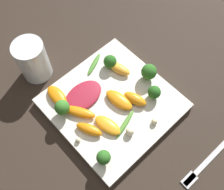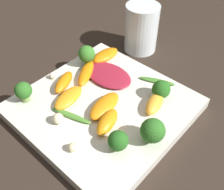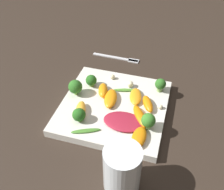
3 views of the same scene
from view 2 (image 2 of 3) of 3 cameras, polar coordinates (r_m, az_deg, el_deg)
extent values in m
plane|color=#2D231C|center=(0.49, -1.79, -3.50)|extent=(2.40, 2.40, 0.00)
cube|color=silver|center=(0.48, -1.82, -2.63)|extent=(0.27, 0.27, 0.02)
cylinder|color=white|center=(0.61, 6.40, 14.24)|extent=(0.08, 0.08, 0.11)
ellipsoid|color=maroon|center=(0.52, -0.78, 4.40)|extent=(0.10, 0.07, 0.01)
ellipsoid|color=orange|center=(0.51, -10.46, 2.79)|extent=(0.05, 0.07, 0.02)
ellipsoid|color=orange|center=(0.57, -1.48, 8.64)|extent=(0.04, 0.07, 0.02)
ellipsoid|color=orange|center=(0.43, -1.03, -5.87)|extent=(0.04, 0.06, 0.02)
ellipsoid|color=orange|center=(0.52, -5.66, 4.83)|extent=(0.06, 0.08, 0.02)
ellipsoid|color=orange|center=(0.45, -1.63, -2.33)|extent=(0.04, 0.08, 0.02)
ellipsoid|color=#FCAD33|center=(0.46, 9.32, -1.66)|extent=(0.04, 0.07, 0.02)
ellipsoid|color=orange|center=(0.47, -9.47, -0.55)|extent=(0.04, 0.07, 0.02)
cylinder|color=#7A9E51|center=(0.40, 1.30, -11.08)|extent=(0.01, 0.01, 0.01)
sphere|color=#26601E|center=(0.39, 1.34, -9.88)|extent=(0.03, 0.03, 0.03)
cylinder|color=#84AD5B|center=(0.55, -5.41, 7.30)|extent=(0.01, 0.01, 0.02)
sphere|color=#387A28|center=(0.54, -5.54, 8.86)|extent=(0.03, 0.03, 0.03)
cylinder|color=#7A9E51|center=(0.49, -18.34, -0.42)|extent=(0.02, 0.02, 0.02)
sphere|color=#2D6B23|center=(0.48, -18.77, 0.97)|extent=(0.03, 0.03, 0.03)
cylinder|color=#84AD5B|center=(0.48, 10.42, -0.02)|extent=(0.01, 0.01, 0.01)
sphere|color=#26601E|center=(0.47, 10.64, 1.21)|extent=(0.03, 0.03, 0.03)
cylinder|color=#84AD5B|center=(0.41, 8.59, -9.21)|extent=(0.01, 0.01, 0.02)
sphere|color=#2D6B23|center=(0.40, 8.86, -7.66)|extent=(0.04, 0.04, 0.04)
ellipsoid|color=#47842D|center=(0.52, 9.74, 3.03)|extent=(0.07, 0.04, 0.01)
ellipsoid|color=#518E33|center=(0.45, -8.94, -4.44)|extent=(0.08, 0.03, 0.01)
sphere|color=beige|center=(0.41, -8.64, -11.21)|extent=(0.01, 0.01, 0.01)
sphere|color=beige|center=(0.53, -12.85, 4.06)|extent=(0.01, 0.01, 0.01)
sphere|color=beige|center=(0.44, -11.68, -5.04)|extent=(0.02, 0.02, 0.02)
camera|label=1|loc=(0.48, -78.28, 51.92)|focal=42.00mm
camera|label=3|loc=(0.82, 24.57, 52.17)|focal=42.00mm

